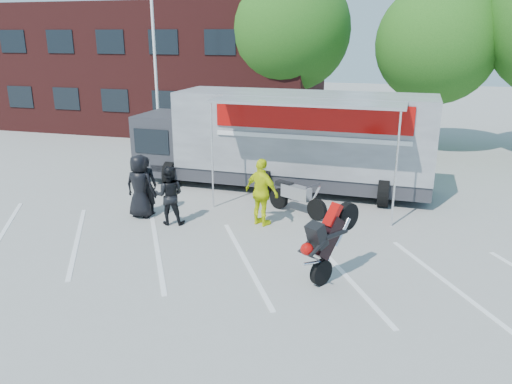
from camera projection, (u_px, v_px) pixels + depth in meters
The scene contains 13 objects.
ground at pixel (224, 278), 11.49m from camera, with size 100.00×100.00×0.00m, color #969692.
parking_bay_lines at pixel (238, 259), 12.40m from camera, with size 18.00×5.00×0.01m, color white.
office_building at pixel (164, 67), 29.54m from camera, with size 18.00×8.00×7.00m, color #4A1917.
flagpole at pixel (159, 42), 20.76m from camera, with size 1.61×0.12×8.00m.
tree_left at pixel (290, 30), 25.01m from camera, with size 6.12×6.12×8.64m.
tree_mid at pixel (437, 44), 22.47m from camera, with size 5.44×5.44×7.68m.
transporter_truck at pixel (288, 188), 18.20m from camera, with size 10.82×5.21×3.44m, color #9C9FA5, non-canonical shape.
parked_motorcycle at pixel (297, 214), 15.58m from camera, with size 0.74×2.22×1.16m, color #ABABB0, non-canonical shape.
stunt_bike_rider at pixel (339, 276), 11.58m from camera, with size 0.79×1.68×1.98m, color black, non-canonical shape.
spectator_leather_a at pixel (140, 186), 15.07m from camera, with size 0.95×0.62×1.94m, color black.
spectator_leather_b at pixel (146, 185), 15.34m from camera, with size 0.67×0.44×1.84m, color black.
spectator_leather_c at pixel (169, 195), 14.53m from camera, with size 0.85×0.66×1.76m, color black.
spectator_hivis at pixel (262, 192), 14.40m from camera, with size 1.17×0.49×1.99m, color #E0EF0C.
Camera 1 is at (3.51, -9.77, 5.35)m, focal length 35.00 mm.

